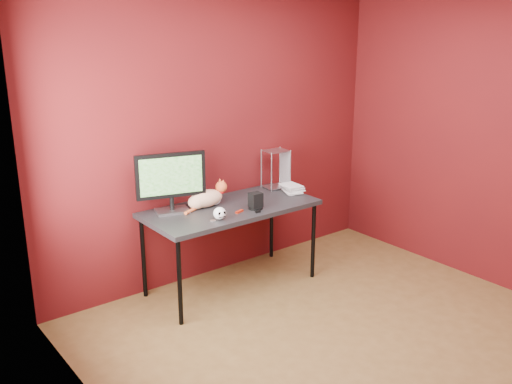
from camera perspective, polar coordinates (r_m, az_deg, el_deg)
room at (r=3.81m, az=11.24°, el=3.83°), size 3.52×3.52×2.61m
desk at (r=4.90m, az=-2.52°, el=-2.00°), size 1.50×0.70×0.75m
monitor at (r=4.71m, az=-8.51°, el=1.24°), size 0.57×0.25×0.50m
cat at (r=4.87m, az=-4.99°, el=-0.61°), size 0.47×0.18×0.22m
skull_mug at (r=4.56m, az=-3.65°, el=-2.14°), size 0.10×0.11×0.10m
speaker at (r=4.80m, az=-0.04°, el=-0.94°), size 0.12×0.12×0.14m
book_stack at (r=5.18m, az=2.96°, el=4.22°), size 0.22×0.24×0.81m
wire_rack at (r=5.39m, az=1.99°, el=2.34°), size 0.23×0.19×0.37m
pocket_knife at (r=4.73m, az=-1.67°, el=-1.97°), size 0.09×0.05×0.02m
black_gadget at (r=4.73m, az=0.19°, el=-1.95°), size 0.05×0.03×0.02m
washer at (r=4.55m, az=-4.33°, el=-2.88°), size 0.05×0.05×0.00m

